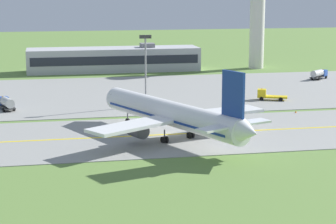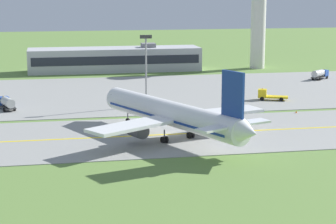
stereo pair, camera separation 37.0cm
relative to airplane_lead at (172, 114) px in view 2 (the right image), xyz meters
name	(u,v)px [view 2 (the right image)]	position (x,y,z in m)	size (l,w,h in m)	color
ground_plane	(168,135)	(-0.13, 2.85, -4.13)	(500.00, 500.00, 0.00)	olive
taxiway_strip	(168,135)	(-0.13, 2.85, -4.08)	(240.00, 28.00, 0.10)	gray
apron_pad	(176,92)	(9.87, 44.85, -4.08)	(140.00, 52.00, 0.10)	gray
taxiway_centreline	(168,134)	(-0.13, 2.85, -4.03)	(220.00, 0.60, 0.01)	yellow
airplane_lead	(172,114)	(0.00, 0.00, 0.00)	(30.91, 37.36, 12.70)	white
service_truck_baggage	(268,95)	(27.28, 30.20, -2.95)	(6.70, 4.28, 2.59)	yellow
service_truck_catering	(320,74)	(51.30, 56.66, -2.60)	(6.02, 5.26, 2.65)	#264CA5
service_truck_pushback	(6,103)	(-27.84, 29.68, -2.60)	(3.97, 6.34, 2.65)	#264CA5
terminal_building	(115,59)	(-0.25, 84.14, -0.74)	(49.69, 11.28, 7.95)	#B2B2B7
control_tower	(259,10)	(42.67, 82.37, 13.26)	(7.60, 7.60, 29.07)	silver
apron_light_mast	(146,61)	(0.21, 28.26, 5.19)	(2.40, 0.50, 14.70)	gray
traffic_cone_near_edge	(296,112)	(27.85, 15.69, -3.83)	(0.44, 0.44, 0.60)	orange
traffic_cone_mid_edge	(192,117)	(6.84, 14.94, -3.83)	(0.44, 0.44, 0.60)	orange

